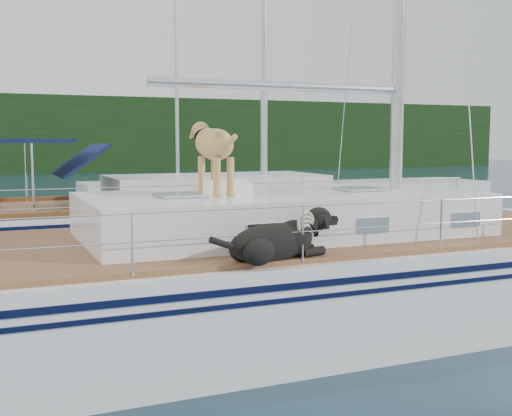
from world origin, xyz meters
name	(u,v)px	position (x,y,z in m)	size (l,w,h in m)	color
ground	(227,332)	(0.00, 0.00, 0.00)	(120.00, 120.00, 0.00)	black
tree_line	(21,134)	(0.00, 45.00, 3.00)	(90.00, 3.00, 6.00)	black
shore_bank	(21,165)	(0.00, 46.20, 0.60)	(92.00, 1.00, 1.20)	#595147
main_sailboat	(233,281)	(0.09, 0.00, 0.68)	(12.00, 3.92, 14.01)	silver
neighbor_sailboat	(170,225)	(0.92, 6.06, 0.63)	(11.00, 3.50, 13.30)	silver
bg_boat_center	(178,194)	(4.00, 16.00, 0.45)	(7.20, 3.00, 11.65)	silver
bg_boat_east	(398,193)	(12.00, 13.00, 0.46)	(6.40, 3.00, 11.65)	silver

